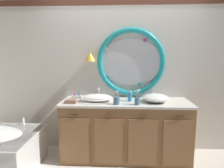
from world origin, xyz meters
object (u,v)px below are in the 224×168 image
(soap_dispenser, at_px, (130,96))
(folded_hand_towel, at_px, (71,101))
(toothbrush_holder_right, at_px, (137,100))
(sink_basin_right, at_px, (155,98))
(toothbrush_holder_left, at_px, (116,100))
(sink_basin_left, at_px, (97,98))
(toiletry_basket, at_px, (77,97))

(soap_dispenser, bearing_deg, folded_hand_towel, -169.18)
(toothbrush_holder_right, bearing_deg, sink_basin_right, 32.63)
(toothbrush_holder_left, xyz_separation_m, soap_dispenser, (0.19, 0.20, 0.01))
(toothbrush_holder_left, bearing_deg, sink_basin_right, 16.82)
(toothbrush_holder_right, xyz_separation_m, soap_dispenser, (-0.09, 0.20, 0.01))
(sink_basin_right, relative_size, soap_dispenser, 2.41)
(sink_basin_left, height_order, toothbrush_holder_left, toothbrush_holder_left)
(soap_dispenser, bearing_deg, toiletry_basket, 169.99)
(sink_basin_left, xyz_separation_m, toothbrush_holder_left, (0.29, -0.17, 0.00))
(sink_basin_left, xyz_separation_m, folded_hand_towel, (-0.35, -0.13, -0.03))
(toothbrush_holder_left, bearing_deg, toiletry_basket, 151.26)
(sink_basin_left, bearing_deg, toothbrush_holder_left, -29.47)
(sink_basin_left, height_order, folded_hand_towel, sink_basin_left)
(sink_basin_left, bearing_deg, sink_basin_right, 0.00)
(toothbrush_holder_left, distance_m, toiletry_basket, 0.71)
(folded_hand_towel, bearing_deg, toothbrush_holder_right, -2.81)
(sink_basin_left, height_order, soap_dispenser, soap_dispenser)
(sink_basin_left, distance_m, toothbrush_holder_right, 0.60)
(soap_dispenser, bearing_deg, toothbrush_holder_right, -65.95)
(sink_basin_left, distance_m, folded_hand_towel, 0.37)
(sink_basin_right, distance_m, soap_dispenser, 0.36)
(sink_basin_right, xyz_separation_m, toothbrush_holder_left, (-0.55, -0.17, -0.00))
(sink_basin_left, distance_m, toothbrush_holder_left, 0.34)
(toothbrush_holder_left, xyz_separation_m, toothbrush_holder_right, (0.28, -0.01, 0.00))
(folded_hand_towel, xyz_separation_m, toiletry_basket, (0.02, 0.30, 0.00))
(sink_basin_right, bearing_deg, sink_basin_left, 180.00)
(toothbrush_holder_left, distance_m, folded_hand_towel, 0.65)
(sink_basin_left, relative_size, soap_dispenser, 2.86)
(sink_basin_left, xyz_separation_m, sink_basin_right, (0.84, 0.00, 0.01))
(toothbrush_holder_right, bearing_deg, toothbrush_holder_left, 178.76)
(sink_basin_right, relative_size, toothbrush_holder_left, 2.02)
(sink_basin_left, xyz_separation_m, soap_dispenser, (0.48, 0.03, 0.02))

